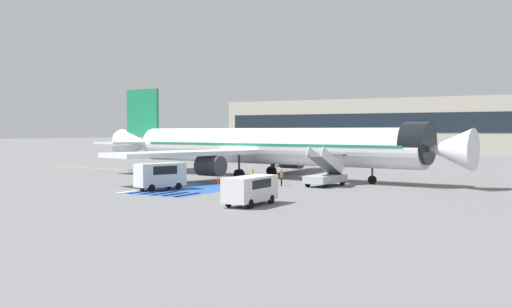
# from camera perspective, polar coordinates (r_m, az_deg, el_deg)

# --- Properties ---
(ground_plane) EXTENTS (600.00, 600.00, 0.00)m
(ground_plane) POSITION_cam_1_polar(r_m,az_deg,el_deg) (67.15, 0.02, -2.32)
(ground_plane) COLOR slate
(apron_leadline_yellow) EXTENTS (79.30, 9.24, 0.01)m
(apron_leadline_yellow) POSITION_cam_1_polar(r_m,az_deg,el_deg) (66.47, 1.17, -2.36)
(apron_leadline_yellow) COLOR gold
(apron_leadline_yellow) RESTS_ON ground_plane
(apron_stand_patch_blue) EXTENTS (6.60, 11.58, 0.01)m
(apron_stand_patch_blue) POSITION_cam_1_polar(r_m,az_deg,el_deg) (54.04, -6.27, -3.43)
(apron_stand_patch_blue) COLOR #2856A8
(apron_stand_patch_blue) RESTS_ON ground_plane
(apron_walkway_bar_0) EXTENTS (0.44, 3.60, 0.01)m
(apron_walkway_bar_0) POSITION_cam_1_polar(r_m,az_deg,el_deg) (53.38, -11.76, -3.53)
(apron_walkway_bar_0) COLOR silver
(apron_walkway_bar_0) RESTS_ON ground_plane
(apron_walkway_bar_1) EXTENTS (0.44, 3.60, 0.01)m
(apron_walkway_bar_1) POSITION_cam_1_polar(r_m,az_deg,el_deg) (52.60, -10.78, -3.61)
(apron_walkway_bar_1) COLOR silver
(apron_walkway_bar_1) RESTS_ON ground_plane
(apron_walkway_bar_2) EXTENTS (0.44, 3.60, 0.01)m
(apron_walkway_bar_2) POSITION_cam_1_polar(r_m,az_deg,el_deg) (51.84, -9.76, -3.68)
(apron_walkway_bar_2) COLOR silver
(apron_walkway_bar_2) RESTS_ON ground_plane
(apron_walkway_bar_3) EXTENTS (0.44, 3.60, 0.01)m
(apron_walkway_bar_3) POSITION_cam_1_polar(r_m,az_deg,el_deg) (51.09, -8.72, -3.76)
(apron_walkway_bar_3) COLOR silver
(apron_walkway_bar_3) RESTS_ON ground_plane
(apron_walkway_bar_4) EXTENTS (0.44, 3.60, 0.01)m
(apron_walkway_bar_4) POSITION_cam_1_polar(r_m,az_deg,el_deg) (50.36, -7.65, -3.84)
(apron_walkway_bar_4) COLOR silver
(apron_walkway_bar_4) RESTS_ON ground_plane
(apron_walkway_bar_5) EXTENTS (0.44, 3.60, 0.01)m
(apron_walkway_bar_5) POSITION_cam_1_polar(r_m,az_deg,el_deg) (49.64, -6.54, -3.92)
(apron_walkway_bar_5) COLOR silver
(apron_walkway_bar_5) RESTS_ON ground_plane
(airliner) EXTENTS (46.31, 36.53, 10.66)m
(airliner) POSITION_cam_1_polar(r_m,az_deg,el_deg) (66.65, 0.72, 0.71)
(airliner) COLOR silver
(airliner) RESTS_ON ground_plane
(boarding_stairs_forward) EXTENTS (2.73, 5.41, 3.83)m
(boarding_stairs_forward) POSITION_cam_1_polar(r_m,az_deg,el_deg) (57.32, 6.65, -2.14)
(boarding_stairs_forward) COLOR #ADB2BA
(boarding_stairs_forward) RESTS_ON ground_plane
(fuel_tanker) EXTENTS (3.28, 8.70, 3.31)m
(fuel_tanker) POSITION_cam_1_polar(r_m,az_deg,el_deg) (91.35, 3.27, -0.09)
(fuel_tanker) COLOR #38383D
(fuel_tanker) RESTS_ON ground_plane
(service_van_0) EXTENTS (1.93, 4.93, 2.05)m
(service_van_0) POSITION_cam_1_polar(r_m,az_deg,el_deg) (42.29, -0.55, -3.30)
(service_van_0) COLOR silver
(service_van_0) RESTS_ON ground_plane
(service_van_1) EXTENTS (3.34, 4.73, 2.38)m
(service_van_1) POSITION_cam_1_polar(r_m,az_deg,el_deg) (54.01, -9.12, -1.95)
(service_van_1) COLOR silver
(service_van_1) RESTS_ON ground_plane
(ground_crew_0) EXTENTS (0.49, 0.38, 1.85)m
(ground_crew_0) POSITION_cam_1_polar(r_m,az_deg,el_deg) (65.95, -7.82, -1.49)
(ground_crew_0) COLOR #2D2D33
(ground_crew_0) RESTS_ON ground_plane
(ground_crew_1) EXTENTS (0.39, 0.49, 1.63)m
(ground_crew_1) POSITION_cam_1_polar(r_m,az_deg,el_deg) (57.25, 2.44, -2.16)
(ground_crew_1) COLOR black
(ground_crew_1) RESTS_ON ground_plane
(ground_crew_2) EXTENTS (0.43, 0.49, 1.60)m
(ground_crew_2) POSITION_cam_1_polar(r_m,az_deg,el_deg) (59.61, -0.31, -2.01)
(ground_crew_2) COLOR #191E38
(ground_crew_2) RESTS_ON ground_plane
(traffic_cone_0) EXTENTS (0.55, 0.55, 0.61)m
(traffic_cone_0) POSITION_cam_1_polar(r_m,az_deg,el_deg) (60.41, -3.67, -2.54)
(traffic_cone_0) COLOR orange
(traffic_cone_0) RESTS_ON ground_plane
(terminal_building) EXTENTS (100.22, 12.10, 12.92)m
(terminal_building) POSITION_cam_1_polar(r_m,az_deg,el_deg) (146.78, 15.50, 2.57)
(terminal_building) COLOR #B2AD9E
(terminal_building) RESTS_ON ground_plane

